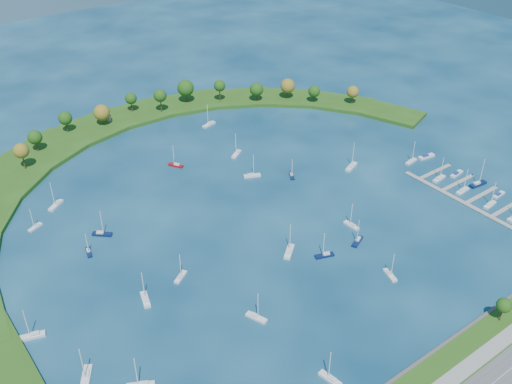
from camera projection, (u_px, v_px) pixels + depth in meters
ground at (254, 208)px, 260.74m from camera, size 700.00×700.00×0.00m
breakwater at (110, 193)px, 269.69m from camera, size 286.74×247.64×2.00m
breakwater_trees at (150, 118)px, 314.44m from camera, size 242.18×91.91×14.13m
harbor_tower at (109, 117)px, 330.09m from camera, size 2.60×2.60×4.13m
dock_system at (488, 205)px, 262.45m from camera, size 24.28×82.00×1.60m
moored_boat_0 at (209, 124)px, 330.31m from camera, size 9.05×4.55×12.81m
moored_boat_1 at (86, 376)px, 181.05m from camera, size 7.12×9.30×13.70m
moored_boat_2 at (236, 153)px, 301.40m from camera, size 8.38×6.74×12.50m
moored_boat_3 at (390, 274)px, 221.60m from camera, size 4.37×7.83×11.10m
moored_boat_4 at (181, 276)px, 220.63m from camera, size 7.23×5.66×10.71m
moored_boat_5 at (256, 317)px, 202.73m from camera, size 4.83×8.17×11.61m
moored_boat_6 at (56, 204)px, 261.49m from camera, size 8.50×7.18×12.87m
moored_boat_7 at (89, 251)px, 233.35m from camera, size 3.46×6.81×9.64m
moored_boat_8 at (292, 175)px, 283.12m from camera, size 5.07×6.64×9.77m
moored_boat_9 at (176, 165)px, 291.58m from camera, size 5.82×7.82×11.45m
moored_boat_10 at (145, 299)px, 210.21m from camera, size 4.65×8.76×12.40m
moored_boat_11 at (289, 251)px, 233.34m from camera, size 8.82×7.81×13.59m
moored_boat_12 at (35, 226)px, 247.63m from camera, size 6.86×4.49×9.84m
moored_boat_14 at (330, 378)px, 180.47m from camera, size 3.42×8.18×11.65m
moored_boat_15 at (351, 166)px, 290.23m from camera, size 9.57×5.86×13.62m
moored_boat_16 at (357, 241)px, 239.21m from camera, size 8.09×5.32×11.60m
moored_boat_17 at (352, 225)px, 248.52m from camera, size 2.43×7.65×11.12m
moored_boat_18 at (252, 175)px, 283.11m from camera, size 8.37×5.52×12.01m
moored_boat_19 at (325, 255)px, 231.50m from camera, size 8.08×4.70×11.47m
moored_boat_20 at (102, 233)px, 243.37m from camera, size 7.60×7.24×12.06m
moored_boat_21 at (32, 335)px, 195.44m from camera, size 8.70×4.77×12.32m
docked_boat_4 at (490, 204)px, 261.78m from camera, size 8.25×3.26×11.81m
docked_boat_5 at (499, 195)px, 268.94m from camera, size 7.70×2.69×1.54m
docked_boat_6 at (463, 190)px, 271.60m from camera, size 8.24×2.90×11.88m
docked_boat_7 at (478, 184)px, 276.36m from camera, size 9.63×3.59×13.83m
docked_boat_8 at (439, 178)px, 280.69m from camera, size 8.37×3.25×11.99m
docked_boat_9 at (457, 174)px, 284.63m from camera, size 8.68×3.45×1.72m
docked_boat_10 at (411, 161)px, 294.89m from camera, size 7.90×3.31×11.26m
docked_boat_11 at (426, 156)px, 299.12m from camera, size 9.52×3.91×1.88m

